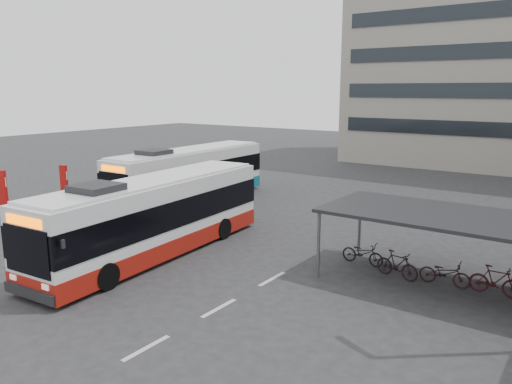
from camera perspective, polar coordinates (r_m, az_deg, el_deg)
The scene contains 9 objects.
ground at distance 19.61m, azimuth -4.30°, elevation -8.33°, with size 120.00×120.00×0.00m, color #28282B.
bike_shelter at distance 18.23m, azimuth 23.33°, elevation -6.07°, with size 10.00×4.00×2.54m.
road_markings at distance 16.00m, azimuth -4.26°, elevation -13.09°, with size 0.15×7.60×0.01m.
bus_main at distance 20.76m, azimuth -11.56°, elevation -2.83°, with size 3.37×11.71×3.42m.
bus_teal at distance 30.39m, azimuth -7.60°, elevation 1.89°, with size 2.85×11.69×3.43m.
pedestrian at distance 21.54m, azimuth -6.93°, elevation -4.37°, with size 0.57×0.37×1.56m, color black.
sign_totem_south at distance 29.45m, azimuth -26.91°, elevation -0.14°, with size 0.55×0.25×2.55m.
sign_totem_mid at distance 30.71m, azimuth -21.05°, elevation 0.70°, with size 0.53×0.22×2.45m.
sign_totem_north at distance 33.45m, azimuth -13.22°, elevation 1.92°, with size 0.50×0.28×2.35m.
Camera 1 is at (11.84, -14.13, 6.70)m, focal length 35.00 mm.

